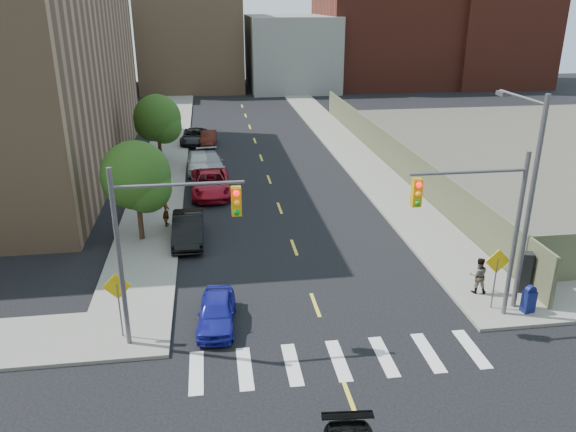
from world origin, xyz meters
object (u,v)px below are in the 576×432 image
object	(u,v)px
parked_car_grey	(194,136)
payphone	(524,272)
parked_car_white	(199,162)
pedestrian_east	(478,275)
mailbox	(529,299)
parked_car_black	(188,229)
parked_car_silver	(210,162)
parked_car_maroon	(209,138)
parked_car_blue	(217,312)
pedestrian_west	(166,212)
parked_car_red	(211,183)

from	to	relation	value
parked_car_grey	payphone	bearing A→B (deg)	-59.14
parked_car_white	pedestrian_east	size ratio (longest dim) A/B	2.70
mailbox	pedestrian_east	world-z (taller)	pedestrian_east
parked_car_black	parked_car_silver	bearing A→B (deg)	84.59
parked_car_maroon	mailbox	xyz separation A→B (m)	(12.74, -30.95, 0.11)
parked_car_white	payphone	size ratio (longest dim) A/B	2.40
parked_car_blue	parked_car_black	xyz separation A→B (m)	(-1.30, 8.57, 0.14)
mailbox	pedestrian_west	xyz separation A→B (m)	(-15.31, 11.72, 0.25)
parked_car_red	parked_car_maroon	world-z (taller)	parked_car_red
parked_car_silver	payphone	xyz separation A→B (m)	(13.40, -21.13, 0.39)
parked_car_red	payphone	xyz separation A→B (m)	(13.40, -15.62, 0.30)
mailbox	parked_car_white	bearing A→B (deg)	107.04
parked_car_black	parked_car_white	bearing A→B (deg)	88.04
parked_car_white	pedestrian_east	distance (m)	24.19
parked_car_silver	mailbox	xyz separation A→B (m)	(12.74, -22.80, 0.05)
parked_car_white	mailbox	bearing A→B (deg)	-60.73
payphone	parked_car_maroon	bearing A→B (deg)	132.41
parked_car_silver	parked_car_maroon	xyz separation A→B (m)	(0.00, 8.15, -0.06)
mailbox	payphone	bearing A→B (deg)	54.62
parked_car_maroon	payphone	world-z (taller)	payphone
parked_car_maroon	pedestrian_west	world-z (taller)	pedestrian_west
parked_car_maroon	parked_car_grey	bearing A→B (deg)	155.70
parked_car_black	parked_car_red	xyz separation A→B (m)	(1.30, 7.72, 0.02)
parked_car_red	parked_car_grey	xyz separation A→B (m)	(-1.30, 14.37, -0.12)
parked_car_blue	mailbox	bearing A→B (deg)	0.38
mailbox	parked_car_silver	bearing A→B (deg)	105.47
mailbox	parked_car_blue	bearing A→B (deg)	161.79
parked_car_black	parked_car_maroon	distance (m)	21.42
pedestrian_west	parked_car_blue	bearing A→B (deg)	-162.22
parked_car_silver	parked_car_grey	bearing A→B (deg)	92.73
parked_car_blue	pedestrian_east	bearing A→B (deg)	9.16
parked_car_grey	pedestrian_west	world-z (taller)	pedestrian_west
parked_car_red	pedestrian_east	distance (m)	19.19
parked_car_black	mailbox	distance (m)	16.99
parked_car_silver	parked_car_blue	bearing A→B (deg)	-95.62
parked_car_grey	parked_car_blue	bearing A→B (deg)	-82.82
parked_car_white	parked_car_maroon	world-z (taller)	parked_car_white
parked_car_white	mailbox	distance (m)	26.47
parked_car_blue	payphone	bearing A→B (deg)	7.74
parked_car_maroon	parked_car_silver	bearing A→B (deg)	-85.75
payphone	pedestrian_east	distance (m)	2.02
parked_car_blue	parked_car_maroon	size ratio (longest dim) A/B	0.96
parked_car_blue	parked_car_black	size ratio (longest dim) A/B	0.79
parked_car_maroon	mailbox	distance (m)	33.47
parked_car_black	pedestrian_west	world-z (taller)	pedestrian_west
mailbox	payphone	size ratio (longest dim) A/B	0.65
parked_car_white	parked_car_maroon	size ratio (longest dim) A/B	1.18
parked_car_grey	mailbox	world-z (taller)	mailbox
parked_car_white	mailbox	world-z (taller)	parked_car_white
parked_car_black	parked_car_maroon	size ratio (longest dim) A/B	1.22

